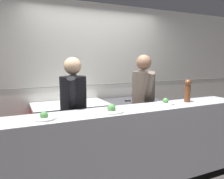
# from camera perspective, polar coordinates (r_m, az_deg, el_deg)

# --- Properties ---
(ground_plane) EXTENTS (14.00, 14.00, 0.00)m
(ground_plane) POSITION_cam_1_polar(r_m,az_deg,el_deg) (3.21, 5.73, -22.32)
(ground_plane) COLOR #383333
(wall_back_tiled) EXTENTS (8.00, 0.06, 2.60)m
(wall_back_tiled) POSITION_cam_1_polar(r_m,az_deg,el_deg) (4.03, -4.05, 3.42)
(wall_back_tiled) COLOR silver
(wall_back_tiled) RESTS_ON ground_plane
(oven_range) EXTENTS (1.17, 0.71, 0.91)m
(oven_range) POSITION_cam_1_polar(r_m,az_deg,el_deg) (3.64, -10.65, -10.72)
(oven_range) COLOR maroon
(oven_range) RESTS_ON ground_plane
(prep_counter) EXTENTS (0.99, 0.65, 0.89)m
(prep_counter) POSITION_cam_1_polar(r_m,az_deg,el_deg) (4.05, 5.16, -8.93)
(prep_counter) COLOR #38383D
(prep_counter) RESTS_ON ground_plane
(pass_counter) EXTENTS (3.05, 0.45, 1.04)m
(pass_counter) POSITION_cam_1_polar(r_m,az_deg,el_deg) (2.78, 6.64, -15.39)
(pass_counter) COLOR #B7BABF
(pass_counter) RESTS_ON ground_plane
(stock_pot) EXTENTS (0.28, 0.28, 0.18)m
(stock_pot) POSITION_cam_1_polar(r_m,az_deg,el_deg) (3.47, -11.38, -2.29)
(stock_pot) COLOR beige
(stock_pot) RESTS_ON oven_range
(mixing_bowl_steel) EXTENTS (0.21, 0.21, 0.08)m
(mixing_bowl_steel) POSITION_cam_1_polar(r_m,az_deg,el_deg) (4.04, 8.21, -1.93)
(mixing_bowl_steel) COLOR #B7BABF
(mixing_bowl_steel) RESTS_ON prep_counter
(chefs_knife) EXTENTS (0.36, 0.11, 0.02)m
(chefs_knife) POSITION_cam_1_polar(r_m,az_deg,el_deg) (3.83, 5.46, -2.95)
(chefs_knife) COLOR #B7BABF
(chefs_knife) RESTS_ON prep_counter
(plated_dish_main) EXTENTS (0.22, 0.22, 0.08)m
(plated_dish_main) POSITION_cam_1_polar(r_m,az_deg,el_deg) (2.22, -17.33, -6.96)
(plated_dish_main) COLOR white
(plated_dish_main) RESTS_ON pass_counter
(plated_dish_appetiser) EXTENTS (0.27, 0.27, 0.09)m
(plated_dish_appetiser) POSITION_cam_1_polar(r_m,az_deg,el_deg) (2.40, -0.14, -5.38)
(plated_dish_appetiser) COLOR white
(plated_dish_appetiser) RESTS_ON pass_counter
(plated_dish_dessert) EXTENTS (0.23, 0.23, 0.08)m
(plated_dish_dessert) POSITION_cam_1_polar(r_m,az_deg,el_deg) (2.91, 13.78, -3.32)
(plated_dish_dessert) COLOR white
(plated_dish_dessert) RESTS_ON pass_counter
(pepper_mill) EXTENTS (0.09, 0.09, 0.31)m
(pepper_mill) POSITION_cam_1_polar(r_m,az_deg,el_deg) (3.11, 19.14, -0.16)
(pepper_mill) COLOR brown
(pepper_mill) RESTS_ON pass_counter
(chef_head_cook) EXTENTS (0.42, 0.71, 1.64)m
(chef_head_cook) POSITION_cam_1_polar(r_m,az_deg,el_deg) (2.86, -9.96, -6.40)
(chef_head_cook) COLOR black
(chef_head_cook) RESTS_ON ground_plane
(chef_sous) EXTENTS (0.41, 0.73, 1.68)m
(chef_sous) POSITION_cam_1_polar(r_m,az_deg,el_deg) (3.33, 8.11, -3.92)
(chef_sous) COLOR black
(chef_sous) RESTS_ON ground_plane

